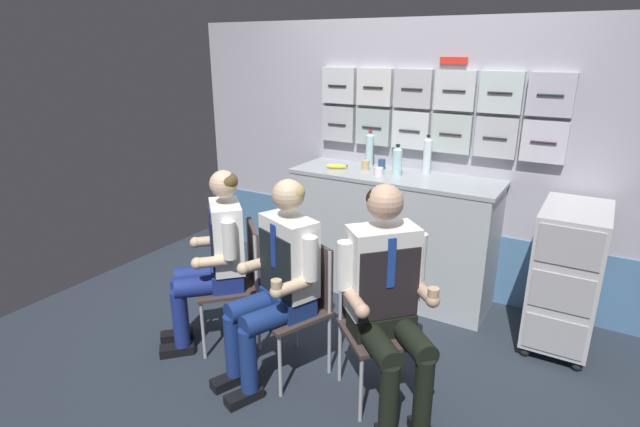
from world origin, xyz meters
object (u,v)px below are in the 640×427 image
at_px(crew_member_right, 278,275).
at_px(water_bottle_blue_cap, 397,161).
at_px(snack_banana, 337,166).
at_px(crew_member_left, 215,254).
at_px(folding_chair_left, 241,272).
at_px(service_trolley, 566,274).
at_px(folding_chair_right, 301,293).
at_px(crew_member_by_counter, 387,292).
at_px(paper_cup_blue, 379,171).
at_px(folding_chair_by_counter, 375,310).

bearing_deg(crew_member_right, water_bottle_blue_cap, 82.81).
relative_size(water_bottle_blue_cap, snack_banana, 1.40).
bearing_deg(crew_member_left, folding_chair_left, 45.69).
distance_m(crew_member_left, water_bottle_blue_cap, 1.53).
bearing_deg(service_trolley, water_bottle_blue_cap, 175.46).
xyz_separation_m(crew_member_left, folding_chair_right, (0.63, 0.06, -0.15)).
bearing_deg(snack_banana, crew_member_by_counter, -51.11).
distance_m(service_trolley, paper_cup_blue, 1.48).
xyz_separation_m(paper_cup_blue, snack_banana, (-0.38, 0.02, -0.01)).
relative_size(folding_chair_left, crew_member_left, 0.68).
bearing_deg(folding_chair_by_counter, crew_member_right, -159.63).
xyz_separation_m(service_trolley, snack_banana, (-1.77, 0.06, 0.50)).
xyz_separation_m(folding_chair_left, crew_member_right, (0.45, -0.20, 0.17)).
xyz_separation_m(folding_chair_right, folding_chair_by_counter, (0.47, 0.05, 0.00)).
relative_size(folding_chair_left, crew_member_right, 0.67).
distance_m(folding_chair_by_counter, paper_cup_blue, 1.30).
height_order(crew_member_right, water_bottle_blue_cap, water_bottle_blue_cap).
bearing_deg(service_trolley, paper_cup_blue, 178.47).
distance_m(folding_chair_right, crew_member_by_counter, 0.62).
height_order(crew_member_left, paper_cup_blue, crew_member_left).
distance_m(paper_cup_blue, snack_banana, 0.38).
xyz_separation_m(service_trolley, folding_chair_right, (-1.38, -1.10, -0.02)).
height_order(crew_member_by_counter, paper_cup_blue, crew_member_by_counter).
distance_m(service_trolley, folding_chair_left, 2.16).
xyz_separation_m(folding_chair_left, paper_cup_blue, (0.51, 1.08, 0.53)).
bearing_deg(folding_chair_left, water_bottle_blue_cap, 61.43).
relative_size(folding_chair_left, crew_member_by_counter, 0.65).
height_order(folding_chair_left, folding_chair_right, same).
bearing_deg(water_bottle_blue_cap, crew_member_right, -97.19).
distance_m(folding_chair_by_counter, snack_banana, 1.50).
bearing_deg(service_trolley, folding_chair_by_counter, -130.68).
bearing_deg(crew_member_by_counter, folding_chair_left, 174.24).
xyz_separation_m(folding_chair_left, folding_chair_right, (0.51, -0.05, 0.00)).
relative_size(folding_chair_by_counter, paper_cup_blue, 12.58).
height_order(crew_member_right, crew_member_by_counter, crew_member_by_counter).
bearing_deg(folding_chair_by_counter, folding_chair_left, 179.80).
xyz_separation_m(folding_chair_right, crew_member_by_counter, (0.59, -0.06, 0.20)).
relative_size(folding_chair_by_counter, water_bottle_blue_cap, 3.42).
bearing_deg(folding_chair_by_counter, paper_cup_blue, 113.97).
height_order(folding_chair_right, folding_chair_by_counter, same).
height_order(service_trolley, water_bottle_blue_cap, water_bottle_blue_cap).
bearing_deg(folding_chair_right, folding_chair_left, 174.10).
bearing_deg(crew_member_by_counter, snack_banana, 128.89).
bearing_deg(snack_banana, water_bottle_blue_cap, 4.74).
height_order(folding_chair_right, crew_member_by_counter, crew_member_by_counter).
bearing_deg(folding_chair_by_counter, crew_member_left, -174.16).
bearing_deg(folding_chair_by_counter, folding_chair_right, -174.01).
bearing_deg(folding_chair_by_counter, snack_banana, 128.00).
relative_size(crew_member_right, paper_cup_blue, 18.86).
bearing_deg(water_bottle_blue_cap, folding_chair_by_counter, -72.45).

